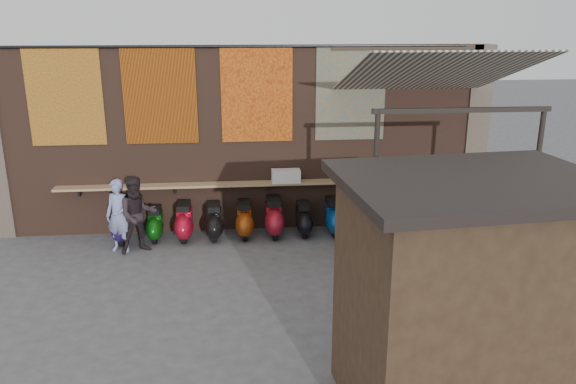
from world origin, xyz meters
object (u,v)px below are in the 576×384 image
object	(u,v)px
scooter_stool_7	(333,217)
scooter_stool_1	(155,224)
shopper_navy	(493,236)
market_stall	(464,304)
diner_right	(138,215)
scooter_stool_5	(274,217)
scooter_stool_8	(362,216)
scooter_stool_0	(123,224)
diner_left	(119,216)
scooter_stool_3	(214,221)
scooter_stool_6	(303,219)
scooter_stool_4	(244,220)
shopper_tan	(362,210)
shelf_box	(286,176)
scooter_stool_2	(184,222)
shopper_grey	(450,224)

from	to	relation	value
scooter_stool_7	scooter_stool_1	bearing A→B (deg)	179.70
shopper_navy	market_stall	size ratio (longest dim) A/B	0.59
diner_right	market_stall	size ratio (longest dim) A/B	0.57
scooter_stool_7	diner_right	xyz separation A→B (m)	(-4.06, -0.63, 0.40)
scooter_stool_5	scooter_stool_8	bearing A→B (deg)	-1.86
scooter_stool_8	market_stall	distance (m)	5.95
scooter_stool_0	diner_left	world-z (taller)	diner_left
scooter_stool_3	scooter_stool_8	distance (m)	3.21
scooter_stool_6	diner_right	bearing A→B (deg)	-169.25
shopper_navy	scooter_stool_7	bearing A→B (deg)	-85.31
scooter_stool_4	scooter_stool_6	bearing A→B (deg)	0.47
scooter_stool_3	diner_right	distance (m)	1.65
scooter_stool_7	market_stall	distance (m)	6.01
scooter_stool_0	scooter_stool_6	xyz separation A→B (m)	(3.83, 0.04, -0.04)
diner_left	shopper_tan	xyz separation A→B (m)	(4.82, -0.50, 0.14)
scooter_stool_0	scooter_stool_6	distance (m)	3.83
shopper_navy	scooter_stool_3	bearing A→B (deg)	-65.59
shopper_navy	diner_right	bearing A→B (deg)	-55.26
shelf_box	scooter_stool_2	distance (m)	2.38
scooter_stool_2	shopper_tan	world-z (taller)	shopper_tan
scooter_stool_1	shopper_grey	size ratio (longest dim) A/B	0.41
scooter_stool_6	shopper_grey	world-z (taller)	shopper_grey
shelf_box	market_stall	size ratio (longest dim) A/B	0.22
diner_left	diner_right	bearing A→B (deg)	10.37
scooter_stool_3	diner_left	xyz separation A→B (m)	(-1.87, -0.53, 0.37)
scooter_stool_1	scooter_stool_6	world-z (taller)	same
scooter_stool_1	scooter_stool_2	bearing A→B (deg)	-2.84
scooter_stool_5	shopper_tan	world-z (taller)	shopper_tan
scooter_stool_4	shopper_tan	distance (m)	2.59
shelf_box	scooter_stool_1	distance (m)	2.97
scooter_stool_4	scooter_stool_5	distance (m)	0.64
scooter_stool_5	scooter_stool_0	bearing A→B (deg)	-179.16
scooter_stool_8	diner_right	bearing A→B (deg)	-172.88
scooter_stool_4	shopper_grey	size ratio (longest dim) A/B	0.46
scooter_stool_4	scooter_stool_8	bearing A→B (deg)	-1.11
scooter_stool_5	shopper_navy	size ratio (longest dim) A/B	0.53
diner_left	market_stall	bearing A→B (deg)	-25.85
diner_right	scooter_stool_1	bearing A→B (deg)	49.57
market_stall	shopper_grey	bearing A→B (deg)	65.59
scooter_stool_2	scooter_stool_4	size ratio (longest dim) A/B	1.02
scooter_stool_0	scooter_stool_4	bearing A→B (deg)	0.75
shopper_navy	scooter_stool_8	bearing A→B (deg)	-93.35
scooter_stool_2	scooter_stool_0	bearing A→B (deg)	-179.28
shopper_navy	shopper_tan	distance (m)	2.52
scooter_stool_8	scooter_stool_0	bearing A→B (deg)	179.82
shopper_tan	scooter_stool_6	bearing A→B (deg)	77.82
shelf_box	market_stall	xyz separation A→B (m)	(1.43, -6.18, 0.11)
scooter_stool_0	scooter_stool_2	bearing A→B (deg)	0.72
market_stall	scooter_stool_5	bearing A→B (deg)	101.35
diner_right	shopper_navy	world-z (taller)	shopper_navy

